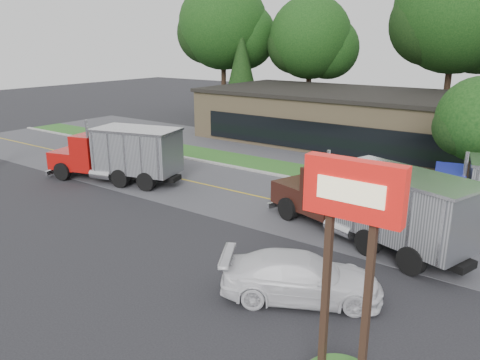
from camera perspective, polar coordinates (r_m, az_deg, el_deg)
The scene contains 15 objects.
ground at distance 20.01m, azimuth -13.44°, elevation -8.45°, with size 140.00×140.00×0.00m, color #2B2B30.
road at distance 26.24m, azimuth 1.54°, elevation -1.90°, with size 60.00×8.00×0.02m, color #58585D.
center_line at distance 26.24m, azimuth 1.54°, elevation -1.90°, with size 60.00×0.12×0.01m, color gold.
curb at distance 29.64m, azimuth 6.16°, elevation 0.19°, with size 60.00×0.30×0.12m, color #9E9E99.
grass_verge at distance 31.16m, azimuth 7.82°, elevation 0.94°, with size 60.00×3.40×0.03m, color #2D6322.
far_parking at distance 35.51m, azimuth 11.69°, elevation 2.69°, with size 60.00×7.00×0.02m, color #58585D.
strip_mall at distance 39.92m, azimuth 18.13°, elevation 6.66°, with size 32.00×12.00×4.00m, color #9C8460.
bilo_sign at distance 11.57m, azimuth 12.56°, elevation -16.79°, with size 2.20×1.90×5.95m.
tree_far_a at distance 55.30m, azimuth -1.84°, elevation 17.92°, with size 10.57×9.95×15.08m.
tree_far_b at distance 51.54m, azimuth 8.77°, elevation 16.33°, with size 9.08×8.55×12.95m.
tree_far_c at distance 46.76m, azimuth 25.06°, elevation 17.51°, with size 11.29×10.63×16.11m.
evergreen_left at distance 51.37m, azimuth 0.18°, elevation 13.25°, with size 4.27×4.27×9.71m.
dump_truck_red at distance 29.32m, azimuth -14.31°, elevation 3.24°, with size 8.80×4.56×3.36m.
dump_truck_maroon at distance 20.41m, azimuth 16.05°, elevation -2.66°, with size 9.87×5.31×3.36m.
rally_car at distance 16.02m, azimuth 7.46°, elevation -11.64°, with size 2.17×5.34×1.55m, color white.
Camera 1 is at (14.10, -11.52, 8.31)m, focal length 35.00 mm.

